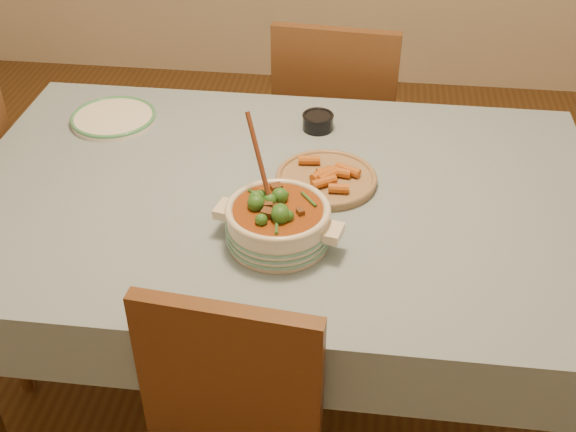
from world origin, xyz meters
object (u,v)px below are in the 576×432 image
at_px(dining_table, 279,219).
at_px(condiment_bowl, 318,121).
at_px(chair_far, 336,120).
at_px(fried_plate, 326,177).
at_px(white_plate, 114,118).
at_px(stew_casserole, 278,220).

bearing_deg(dining_table, condiment_bowl, 77.82).
relative_size(dining_table, chair_far, 1.82).
bearing_deg(condiment_bowl, fried_plate, -80.36).
relative_size(condiment_bowl, chair_far, 0.12).
bearing_deg(dining_table, white_plate, 150.57).
bearing_deg(chair_far, white_plate, 42.83).
bearing_deg(dining_table, chair_far, 82.70).
bearing_deg(stew_casserole, chair_far, 85.70).
xyz_separation_m(dining_table, fried_plate, (0.12, 0.05, 0.11)).
bearing_deg(condiment_bowl, chair_far, 86.20).
xyz_separation_m(dining_table, stew_casserole, (0.03, -0.21, 0.15)).
distance_m(condiment_bowl, chair_far, 0.55).
height_order(dining_table, chair_far, chair_far).
distance_m(dining_table, condiment_bowl, 0.37).
xyz_separation_m(stew_casserole, white_plate, (-0.57, 0.52, -0.05)).
bearing_deg(fried_plate, condiment_bowl, 99.64).
bearing_deg(white_plate, fried_plate, -20.92).
height_order(dining_table, stew_casserole, stew_casserole).
bearing_deg(stew_casserole, white_plate, 137.92).
relative_size(fried_plate, chair_far, 0.36).
xyz_separation_m(white_plate, chair_far, (0.65, 0.51, -0.25)).
bearing_deg(white_plate, chair_far, 38.14).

